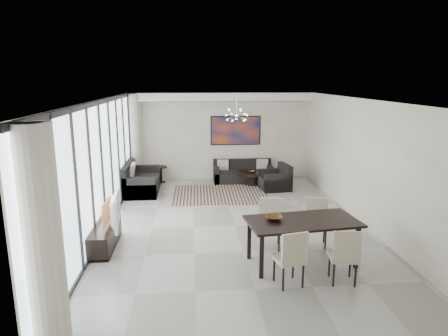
{
  "coord_description": "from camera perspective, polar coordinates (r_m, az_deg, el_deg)",
  "views": [
    {
      "loc": [
        -0.98,
        -8.73,
        3.36
      ],
      "look_at": [
        -0.21,
        0.59,
        1.25
      ],
      "focal_mm": 32.0,
      "sensor_mm": 36.0,
      "label": 1
    }
  ],
  "objects": [
    {
      "name": "tv_console",
      "position": [
        8.55,
        -16.62,
        -9.33
      ],
      "size": [
        0.41,
        1.46,
        0.46
      ],
      "primitive_type": "cube",
      "color": "black",
      "rests_on": "floor"
    },
    {
      "name": "bowl_coffee",
      "position": [
        12.95,
        3.99,
        -0.54
      ],
      "size": [
        0.24,
        0.24,
        0.07
      ],
      "primitive_type": "imported",
      "rotation": [
        0.0,
        0.0,
        -0.06
      ],
      "color": "brown",
      "rests_on": "coffee_table"
    },
    {
      "name": "rug",
      "position": [
        11.84,
        -0.56,
        -3.74
      ],
      "size": [
        2.77,
        2.14,
        0.01
      ],
      "primitive_type": "cube",
      "rotation": [
        0.0,
        0.0,
        -0.01
      ],
      "color": "black",
      "rests_on": "floor"
    },
    {
      "name": "sofa_main",
      "position": [
        13.27,
        2.74,
        -0.9
      ],
      "size": [
        1.95,
        0.8,
        0.71
      ],
      "color": "black",
      "rests_on": "floor"
    },
    {
      "name": "bowl_dining",
      "position": [
        7.37,
        7.14,
        -7.09
      ],
      "size": [
        0.35,
        0.35,
        0.08
      ],
      "primitive_type": "imported",
      "rotation": [
        0.0,
        0.0,
        -0.14
      ],
      "color": "brown",
      "rests_on": "dining_table"
    },
    {
      "name": "dining_chair_ne",
      "position": [
        8.46,
        13.09,
        -6.97
      ],
      "size": [
        0.54,
        0.54,
        0.97
      ],
      "color": "beige",
      "rests_on": "floor"
    },
    {
      "name": "painting",
      "position": [
        13.39,
        1.67,
        5.37
      ],
      "size": [
        1.68,
        0.04,
        0.98
      ],
      "primitive_type": "cube",
      "color": "#AD4018",
      "rests_on": "room_shell"
    },
    {
      "name": "soffit",
      "position": [
        13.08,
        -0.42,
        10.13
      ],
      "size": [
        5.98,
        0.4,
        0.26
      ],
      "primitive_type": "cube",
      "color": "white",
      "rests_on": "room_shell"
    },
    {
      "name": "loveseat",
      "position": [
        12.27,
        -11.94,
        -2.0
      ],
      "size": [
        1.0,
        1.78,
        0.89
      ],
      "color": "black",
      "rests_on": "floor"
    },
    {
      "name": "window_wall",
      "position": [
        9.13,
        -16.48,
        0.22
      ],
      "size": [
        0.37,
        8.95,
        2.9
      ],
      "color": "silver",
      "rests_on": "floor"
    },
    {
      "name": "side_table",
      "position": [
        13.26,
        -8.95,
        -0.52
      ],
      "size": [
        0.39,
        0.39,
        0.54
      ],
      "color": "black",
      "rests_on": "floor"
    },
    {
      "name": "dining_table",
      "position": [
        7.47,
        11.15,
        -7.94
      ],
      "size": [
        2.12,
        1.26,
        0.84
      ],
      "color": "black",
      "rests_on": "floor"
    },
    {
      "name": "dining_chair_sw",
      "position": [
        6.69,
        9.65,
        -12.17
      ],
      "size": [
        0.54,
        0.54,
        0.98
      ],
      "color": "beige",
      "rests_on": "floor"
    },
    {
      "name": "room_shell",
      "position": [
        9.05,
        4.55,
        0.49
      ],
      "size": [
        6.0,
        9.0,
        2.9
      ],
      "color": "#A8A39B",
      "rests_on": "ground"
    },
    {
      "name": "television",
      "position": [
        8.31,
        -15.8,
        -5.89
      ],
      "size": [
        0.27,
        1.12,
        0.64
      ],
      "primitive_type": "imported",
      "rotation": [
        0.0,
        0.0,
        1.69
      ],
      "color": "gray",
      "rests_on": "tv_console"
    },
    {
      "name": "dining_chair_nw",
      "position": [
        8.19,
        6.62,
        -7.29
      ],
      "size": [
        0.53,
        0.53,
        0.99
      ],
      "color": "beige",
      "rests_on": "floor"
    },
    {
      "name": "coffee_table",
      "position": [
        13.02,
        4.17,
        -1.35
      ],
      "size": [
        1.03,
        1.03,
        0.36
      ],
      "color": "black",
      "rests_on": "floor"
    },
    {
      "name": "chandelier",
      "position": [
        11.34,
        1.79,
        7.6
      ],
      "size": [
        0.66,
        0.66,
        0.71
      ],
      "color": "silver",
      "rests_on": "room_shell"
    },
    {
      "name": "dining_chair_se",
      "position": [
        6.96,
        16.88,
        -11.56
      ],
      "size": [
        0.51,
        0.51,
        0.98
      ],
      "color": "beige",
      "rests_on": "floor"
    },
    {
      "name": "armchair",
      "position": [
        12.45,
        7.35,
        -1.8
      ],
      "size": [
        0.98,
        1.02,
        0.77
      ],
      "color": "black",
      "rests_on": "floor"
    }
  ]
}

